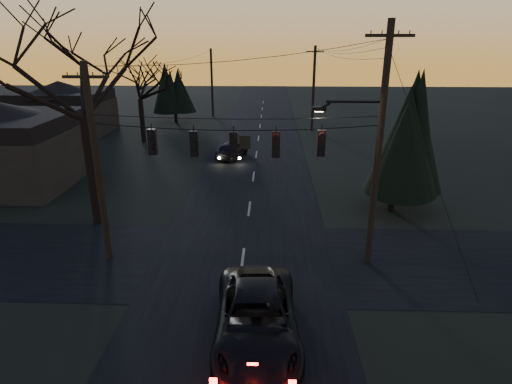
{
  "coord_description": "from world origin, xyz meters",
  "views": [
    {
      "loc": [
        1.18,
        -6.78,
        9.39
      ],
      "look_at": [
        0.62,
        9.34,
        3.49
      ],
      "focal_mm": 30.0,
      "sensor_mm": 36.0,
      "label": 1
    }
  ],
  "objects_px": {
    "utility_pole_far_l": "(213,116)",
    "bare_tree_left": "(77,73)",
    "utility_pole_far_r": "(312,130)",
    "utility_pole_left": "(110,258)",
    "evergreen_right": "(399,135)",
    "suv_near": "(257,318)",
    "sedan_oncoming_a": "(232,150)",
    "utility_pole_right": "(367,262)"
  },
  "relations": [
    {
      "from": "utility_pole_far_r",
      "to": "bare_tree_left",
      "type": "bearing_deg",
      "value": -119.1
    },
    {
      "from": "utility_pole_far_l",
      "to": "bare_tree_left",
      "type": "bearing_deg",
      "value": -93.53
    },
    {
      "from": "utility_pole_far_l",
      "to": "evergreen_right",
      "type": "height_order",
      "value": "evergreen_right"
    },
    {
      "from": "evergreen_right",
      "to": "suv_near",
      "type": "bearing_deg",
      "value": -122.74
    },
    {
      "from": "utility_pole_right",
      "to": "utility_pole_far_l",
      "type": "relative_size",
      "value": 1.25
    },
    {
      "from": "utility_pole_right",
      "to": "utility_pole_far_l",
      "type": "distance_m",
      "value": 37.79
    },
    {
      "from": "bare_tree_left",
      "to": "evergreen_right",
      "type": "relative_size",
      "value": 1.46
    },
    {
      "from": "utility_pole_left",
      "to": "utility_pole_far_r",
      "type": "distance_m",
      "value": 30.27
    },
    {
      "from": "evergreen_right",
      "to": "suv_near",
      "type": "distance_m",
      "value": 13.93
    },
    {
      "from": "utility_pole_far_r",
      "to": "evergreen_right",
      "type": "bearing_deg",
      "value": -83.27
    },
    {
      "from": "evergreen_right",
      "to": "sedan_oncoming_a",
      "type": "bearing_deg",
      "value": 133.03
    },
    {
      "from": "utility_pole_far_l",
      "to": "suv_near",
      "type": "height_order",
      "value": "utility_pole_far_l"
    },
    {
      "from": "utility_pole_left",
      "to": "bare_tree_left",
      "type": "height_order",
      "value": "bare_tree_left"
    },
    {
      "from": "utility_pole_far_r",
      "to": "evergreen_right",
      "type": "relative_size",
      "value": 1.12
    },
    {
      "from": "utility_pole_far_r",
      "to": "sedan_oncoming_a",
      "type": "xyz_separation_m",
      "value": [
        -7.47,
        -11.12,
        0.69
      ]
    },
    {
      "from": "suv_near",
      "to": "sedan_oncoming_a",
      "type": "relative_size",
      "value": 1.44
    },
    {
      "from": "utility_pole_far_l",
      "to": "sedan_oncoming_a",
      "type": "distance_m",
      "value": 19.55
    },
    {
      "from": "utility_pole_left",
      "to": "utility_pole_far_l",
      "type": "distance_m",
      "value": 36.0
    },
    {
      "from": "utility_pole_far_r",
      "to": "utility_pole_far_l",
      "type": "relative_size",
      "value": 1.06
    },
    {
      "from": "evergreen_right",
      "to": "utility_pole_left",
      "type": "bearing_deg",
      "value": -156.53
    },
    {
      "from": "utility_pole_far_r",
      "to": "sedan_oncoming_a",
      "type": "distance_m",
      "value": 13.41
    },
    {
      "from": "sedan_oncoming_a",
      "to": "suv_near",
      "type": "bearing_deg",
      "value": 113.98
    },
    {
      "from": "utility_pole_far_r",
      "to": "suv_near",
      "type": "bearing_deg",
      "value": -98.05
    },
    {
      "from": "utility_pole_far_l",
      "to": "utility_pole_right",
      "type": "bearing_deg",
      "value": -72.28
    },
    {
      "from": "utility_pole_right",
      "to": "evergreen_right",
      "type": "xyz_separation_m",
      "value": [
        2.58,
        6.11,
        4.38
      ]
    },
    {
      "from": "utility_pole_far_r",
      "to": "sedan_oncoming_a",
      "type": "bearing_deg",
      "value": -123.89
    },
    {
      "from": "suv_near",
      "to": "sedan_oncoming_a",
      "type": "distance_m",
      "value": 22.27
    },
    {
      "from": "utility_pole_right",
      "to": "suv_near",
      "type": "xyz_separation_m",
      "value": [
        -4.7,
        -5.21,
        0.8
      ]
    },
    {
      "from": "bare_tree_left",
      "to": "sedan_oncoming_a",
      "type": "bearing_deg",
      "value": 65.35
    },
    {
      "from": "utility_pole_far_r",
      "to": "sedan_oncoming_a",
      "type": "relative_size",
      "value": 2.11
    },
    {
      "from": "utility_pole_right",
      "to": "bare_tree_left",
      "type": "relative_size",
      "value": 0.91
    },
    {
      "from": "bare_tree_left",
      "to": "evergreen_right",
      "type": "xyz_separation_m",
      "value": [
        16.07,
        2.35,
        -3.34
      ]
    },
    {
      "from": "utility_pole_right",
      "to": "evergreen_right",
      "type": "height_order",
      "value": "evergreen_right"
    },
    {
      "from": "utility_pole_left",
      "to": "evergreen_right",
      "type": "distance_m",
      "value": 15.97
    },
    {
      "from": "bare_tree_left",
      "to": "utility_pole_left",
      "type": "bearing_deg",
      "value": -62.17
    },
    {
      "from": "utility_pole_right",
      "to": "utility_pole_left",
      "type": "bearing_deg",
      "value": 180.0
    },
    {
      "from": "utility_pole_left",
      "to": "suv_near",
      "type": "height_order",
      "value": "utility_pole_left"
    },
    {
      "from": "utility_pole_far_r",
      "to": "utility_pole_far_l",
      "type": "height_order",
      "value": "utility_pole_far_r"
    },
    {
      "from": "bare_tree_left",
      "to": "sedan_oncoming_a",
      "type": "distance_m",
      "value": 16.05
    },
    {
      "from": "utility_pole_right",
      "to": "utility_pole_far_r",
      "type": "distance_m",
      "value": 28.0
    },
    {
      "from": "suv_near",
      "to": "sedan_oncoming_a",
      "type": "xyz_separation_m",
      "value": [
        -2.77,
        22.09,
        -0.12
      ]
    },
    {
      "from": "utility_pole_far_l",
      "to": "evergreen_right",
      "type": "bearing_deg",
      "value": -64.77
    }
  ]
}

